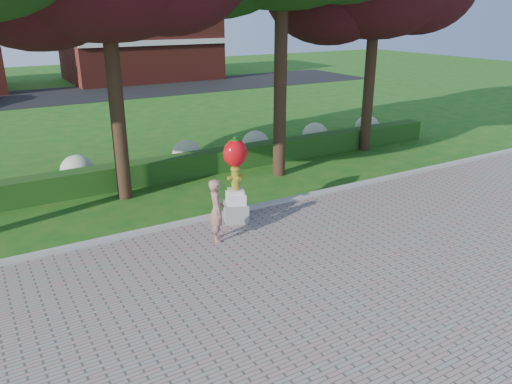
{
  "coord_description": "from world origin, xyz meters",
  "views": [
    {
      "loc": [
        -5.98,
        -8.89,
        5.62
      ],
      "look_at": [
        -0.13,
        1.0,
        1.41
      ],
      "focal_mm": 35.0,
      "sensor_mm": 36.0,
      "label": 1
    }
  ],
  "objects": [
    {
      "name": "street",
      "position": [
        0.0,
        28.0,
        0.01
      ],
      "size": [
        50.0,
        8.0,
        0.02
      ],
      "primitive_type": "cube",
      "color": "black",
      "rests_on": "ground"
    },
    {
      "name": "walkway",
      "position": [
        0.0,
        -4.0,
        0.02
      ],
      "size": [
        40.0,
        14.0,
        0.04
      ],
      "primitive_type": "cube",
      "color": "gray",
      "rests_on": "ground"
    },
    {
      "name": "hydrangea_row",
      "position": [
        0.57,
        8.0,
        0.55
      ],
      "size": [
        20.1,
        1.1,
        0.99
      ],
      "color": "#B1BB8F",
      "rests_on": "ground"
    },
    {
      "name": "woman",
      "position": [
        -0.9,
        1.63,
        0.86
      ],
      "size": [
        0.58,
        0.7,
        1.65
      ],
      "primitive_type": "imported",
      "rotation": [
        0.0,
        0.0,
        1.22
      ],
      "color": "#A56E5E",
      "rests_on": "walkway"
    },
    {
      "name": "building_right",
      "position": [
        8.0,
        34.0,
        3.2
      ],
      "size": [
        12.0,
        8.0,
        6.4
      ],
      "primitive_type": "cube",
      "color": "maroon",
      "rests_on": "ground"
    },
    {
      "name": "lawn_hedge",
      "position": [
        0.0,
        7.0,
        0.4
      ],
      "size": [
        24.0,
        0.7,
        0.8
      ],
      "primitive_type": "cube",
      "color": "#1F4714",
      "rests_on": "ground"
    },
    {
      "name": "ground",
      "position": [
        0.0,
        0.0,
        0.0
      ],
      "size": [
        100.0,
        100.0,
        0.0
      ],
      "primitive_type": "plane",
      "color": "#175916",
      "rests_on": "ground"
    },
    {
      "name": "hydrant_sculpture",
      "position": [
        0.11,
        2.5,
        1.32
      ],
      "size": [
        0.85,
        0.85,
        2.41
      ],
      "rotation": [
        0.0,
        0.0,
        -0.37
      ],
      "color": "gray",
      "rests_on": "walkway"
    },
    {
      "name": "curb",
      "position": [
        0.0,
        3.0,
        0.07
      ],
      "size": [
        40.0,
        0.18,
        0.15
      ],
      "primitive_type": "cube",
      "color": "#ADADA5",
      "rests_on": "ground"
    }
  ]
}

